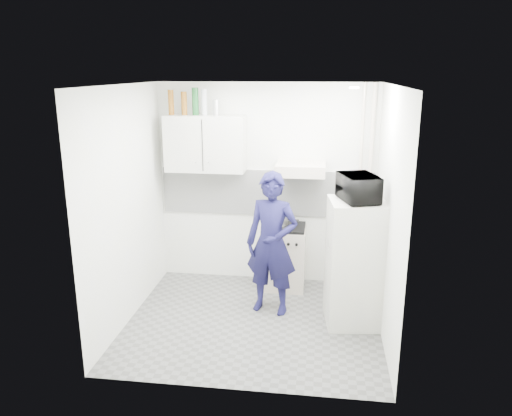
# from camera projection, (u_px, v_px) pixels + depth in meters

# --- Properties ---
(floor) EXTENTS (2.80, 2.80, 0.00)m
(floor) POSITION_uv_depth(u_px,v_px,m) (253.00, 322.00, 5.63)
(floor) COLOR #5E5E5D
(floor) RESTS_ON ground
(ceiling) EXTENTS (2.80, 2.80, 0.00)m
(ceiling) POSITION_uv_depth(u_px,v_px,m) (253.00, 85.00, 4.93)
(ceiling) COLOR white
(ceiling) RESTS_ON wall_back
(wall_back) EXTENTS (2.80, 0.00, 2.80)m
(wall_back) POSITION_uv_depth(u_px,v_px,m) (266.00, 185.00, 6.47)
(wall_back) COLOR white
(wall_back) RESTS_ON floor
(wall_left) EXTENTS (0.00, 2.60, 2.60)m
(wall_left) POSITION_uv_depth(u_px,v_px,m) (127.00, 206.00, 5.46)
(wall_left) COLOR white
(wall_left) RESTS_ON floor
(wall_right) EXTENTS (0.00, 2.60, 2.60)m
(wall_right) POSITION_uv_depth(u_px,v_px,m) (388.00, 216.00, 5.10)
(wall_right) COLOR white
(wall_right) RESTS_ON floor
(person) EXTENTS (0.68, 0.52, 1.66)m
(person) POSITION_uv_depth(u_px,v_px,m) (272.00, 244.00, 5.68)
(person) COLOR #131138
(person) RESTS_ON floor
(stove) EXTENTS (0.50, 0.50, 0.80)m
(stove) POSITION_uv_depth(u_px,v_px,m) (286.00, 258.00, 6.44)
(stove) COLOR beige
(stove) RESTS_ON floor
(fridge) EXTENTS (0.65, 0.65, 1.41)m
(fridge) POSITION_uv_depth(u_px,v_px,m) (355.00, 263.00, 5.45)
(fridge) COLOR silver
(fridge) RESTS_ON floor
(stove_top) EXTENTS (0.48, 0.48, 0.03)m
(stove_top) POSITION_uv_depth(u_px,v_px,m) (286.00, 227.00, 6.33)
(stove_top) COLOR black
(stove_top) RESTS_ON stove
(saucepan) EXTENTS (0.16, 0.16, 0.09)m
(saucepan) POSITION_uv_depth(u_px,v_px,m) (282.00, 221.00, 6.38)
(saucepan) COLOR silver
(saucepan) RESTS_ON stove_top
(microwave) EXTENTS (0.59, 0.48, 0.28)m
(microwave) POSITION_uv_depth(u_px,v_px,m) (359.00, 188.00, 5.23)
(microwave) COLOR black
(microwave) RESTS_ON fridge
(bottle_a) EXTENTS (0.07, 0.07, 0.31)m
(bottle_a) POSITION_uv_depth(u_px,v_px,m) (171.00, 102.00, 6.17)
(bottle_a) COLOR brown
(bottle_a) RESTS_ON upper_cabinet
(bottle_b) EXTENTS (0.07, 0.07, 0.28)m
(bottle_b) POSITION_uv_depth(u_px,v_px,m) (184.00, 103.00, 6.15)
(bottle_b) COLOR brown
(bottle_b) RESTS_ON upper_cabinet
(bottle_c) EXTENTS (0.08, 0.08, 0.33)m
(bottle_c) POSITION_uv_depth(u_px,v_px,m) (195.00, 101.00, 6.13)
(bottle_c) COLOR #144C1E
(bottle_c) RESTS_ON upper_cabinet
(bottle_d) EXTENTS (0.07, 0.07, 0.32)m
(bottle_d) POSITION_uv_depth(u_px,v_px,m) (204.00, 102.00, 6.12)
(bottle_d) COLOR #B2B7BC
(bottle_d) RESTS_ON upper_cabinet
(canister_a) EXTENTS (0.08, 0.08, 0.19)m
(canister_a) POSITION_uv_depth(u_px,v_px,m) (216.00, 107.00, 6.12)
(canister_a) COLOR silver
(canister_a) RESTS_ON upper_cabinet
(upper_cabinet) EXTENTS (1.00, 0.35, 0.70)m
(upper_cabinet) POSITION_uv_depth(u_px,v_px,m) (206.00, 143.00, 6.25)
(upper_cabinet) COLOR silver
(upper_cabinet) RESTS_ON wall_back
(range_hood) EXTENTS (0.60, 0.50, 0.14)m
(range_hood) POSITION_uv_depth(u_px,v_px,m) (301.00, 169.00, 6.11)
(range_hood) COLOR beige
(range_hood) RESTS_ON wall_back
(backsplash) EXTENTS (2.74, 0.03, 0.60)m
(backsplash) POSITION_uv_depth(u_px,v_px,m) (266.00, 193.00, 6.49)
(backsplash) COLOR white
(backsplash) RESTS_ON wall_back
(pipe_a) EXTENTS (0.05, 0.05, 2.60)m
(pipe_a) POSITION_uv_depth(u_px,v_px,m) (369.00, 189.00, 6.23)
(pipe_a) COLOR beige
(pipe_a) RESTS_ON floor
(pipe_b) EXTENTS (0.04, 0.04, 2.60)m
(pipe_b) POSITION_uv_depth(u_px,v_px,m) (359.00, 189.00, 6.25)
(pipe_b) COLOR beige
(pipe_b) RESTS_ON floor
(ceiling_spot_fixture) EXTENTS (0.10, 0.10, 0.02)m
(ceiling_spot_fixture) POSITION_uv_depth(u_px,v_px,m) (354.00, 88.00, 5.00)
(ceiling_spot_fixture) COLOR white
(ceiling_spot_fixture) RESTS_ON ceiling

